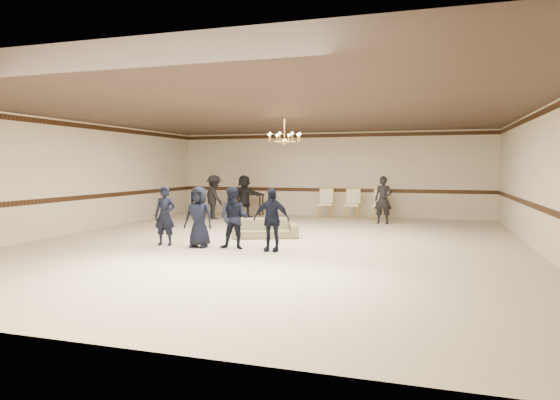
{
  "coord_description": "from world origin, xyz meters",
  "views": [
    {
      "loc": [
        3.64,
        -11.24,
        1.91
      ],
      "look_at": [
        0.34,
        -0.5,
        1.12
      ],
      "focal_mm": 30.95,
      "sensor_mm": 36.0,
      "label": 1
    }
  ],
  "objects": [
    {
      "name": "boy_d",
      "position": [
        0.29,
        -1.01,
        0.72
      ],
      "size": [
        0.85,
        0.37,
        1.43
      ],
      "primitive_type": "imported",
      "rotation": [
        0.0,
        0.0,
        0.02
      ],
      "color": "black",
      "rests_on": "floor"
    },
    {
      "name": "adult_left",
      "position": [
        -3.77,
        4.73,
        0.79
      ],
      "size": [
        1.17,
        1.1,
        1.59
      ],
      "primitive_type": "imported",
      "rotation": [
        0.0,
        0.0,
        2.47
      ],
      "color": "black",
      "rests_on": "floor"
    },
    {
      "name": "chandelier",
      "position": [
        0.0,
        1.0,
        2.88
      ],
      "size": [
        0.94,
        0.94,
        0.89
      ],
      "primitive_type": null,
      "color": "#C08D3D",
      "rests_on": "ceiling"
    },
    {
      "name": "crown_molding",
      "position": [
        0.0,
        6.99,
        3.08
      ],
      "size": [
        12.0,
        0.02,
        0.14
      ],
      "primitive_type": "cube",
      "color": "#351E0F",
      "rests_on": "wall_back"
    },
    {
      "name": "adult_mid",
      "position": [
        -2.87,
        5.43,
        0.79
      ],
      "size": [
        1.48,
        0.49,
        1.59
      ],
      "primitive_type": "imported",
      "rotation": [
        0.0,
        0.0,
        3.13
      ],
      "color": "black",
      "rests_on": "floor"
    },
    {
      "name": "console_table",
      "position": [
        -2.97,
        6.35,
        0.42
      ],
      "size": [
        1.04,
        0.52,
        0.85
      ],
      "primitive_type": "cube",
      "rotation": [
        0.0,
        0.0,
        -0.09
      ],
      "color": "black",
      "rests_on": "floor"
    },
    {
      "name": "room",
      "position": [
        0.0,
        0.0,
        1.6
      ],
      "size": [
        12.01,
        14.01,
        3.21
      ],
      "color": "beige",
      "rests_on": "ground"
    },
    {
      "name": "adult_right",
      "position": [
        2.23,
        5.03,
        0.79
      ],
      "size": [
        0.61,
        0.42,
        1.59
      ],
      "primitive_type": "imported",
      "rotation": [
        0.0,
        0.0,
        -0.07
      ],
      "color": "black",
      "rests_on": "floor"
    },
    {
      "name": "banquet_chair_mid",
      "position": [
        1.03,
        6.15,
        0.53
      ],
      "size": [
        0.52,
        0.52,
        1.06
      ],
      "primitive_type": null,
      "rotation": [
        0.0,
        0.0,
        0.02
      ],
      "color": "#ECE1C7",
      "rests_on": "floor"
    },
    {
      "name": "chair_rail",
      "position": [
        0.0,
        6.99,
        1.0
      ],
      "size": [
        12.0,
        0.02,
        0.14
      ],
      "primitive_type": "cube",
      "color": "#351E0F",
      "rests_on": "wall_back"
    },
    {
      "name": "banquet_chair_left",
      "position": [
        0.03,
        6.15,
        0.53
      ],
      "size": [
        0.54,
        0.54,
        1.06
      ],
      "primitive_type": null,
      "rotation": [
        0.0,
        0.0,
        0.05
      ],
      "color": "#ECE1C7",
      "rests_on": "floor"
    },
    {
      "name": "boy_b",
      "position": [
        -1.51,
        -1.01,
        0.72
      ],
      "size": [
        0.71,
        0.48,
        1.43
      ],
      "primitive_type": "imported",
      "rotation": [
        0.0,
        0.0,
        0.03
      ],
      "color": "black",
      "rests_on": "floor"
    },
    {
      "name": "boy_c",
      "position": [
        -0.61,
        -1.01,
        0.72
      ],
      "size": [
        0.74,
        0.61,
        1.43
      ],
      "primitive_type": "imported",
      "rotation": [
        0.0,
        0.0,
        0.09
      ],
      "color": "black",
      "rests_on": "floor"
    },
    {
      "name": "settee",
      "position": [
        -0.51,
        0.89,
        0.26
      ],
      "size": [
        1.89,
        1.29,
        0.51
      ],
      "primitive_type": "imported",
      "rotation": [
        0.0,
        0.0,
        0.38
      ],
      "color": "#787250",
      "rests_on": "floor"
    },
    {
      "name": "boy_a",
      "position": [
        -2.41,
        -1.01,
        0.72
      ],
      "size": [
        0.55,
        0.39,
        1.43
      ],
      "primitive_type": "imported",
      "rotation": [
        0.0,
        0.0,
        0.1
      ],
      "color": "black",
      "rests_on": "floor"
    },
    {
      "name": "banquet_chair_right",
      "position": [
        2.03,
        6.15,
        0.53
      ],
      "size": [
        0.56,
        0.56,
        1.06
      ],
      "primitive_type": null,
      "rotation": [
        0.0,
        0.0,
        -0.09
      ],
      "color": "#ECE1C7",
      "rests_on": "floor"
    }
  ]
}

